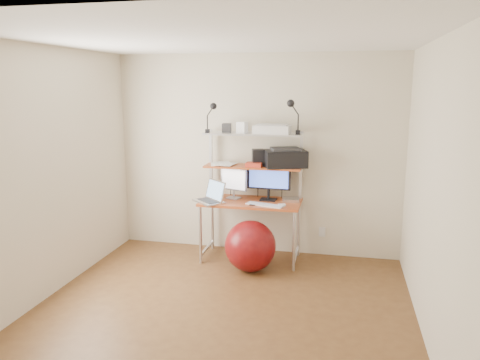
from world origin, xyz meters
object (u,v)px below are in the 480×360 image
object	(u,v)px
monitor_silver	(234,182)
monitor_black	(269,178)
exercise_ball	(250,246)
printer	(285,158)
laptop	(212,197)

from	to	relation	value
monitor_silver	monitor_black	xyz separation A→B (m)	(0.43, 0.02, 0.06)
monitor_silver	exercise_ball	distance (m)	0.84
monitor_black	exercise_ball	world-z (taller)	monitor_black
monitor_silver	printer	distance (m)	0.70
monitor_silver	laptop	bearing A→B (deg)	-116.64
monitor_silver	printer	xyz separation A→B (m)	(0.62, 0.05, 0.31)
laptop	exercise_ball	world-z (taller)	laptop
laptop	exercise_ball	bearing A→B (deg)	19.39
laptop	printer	xyz separation A→B (m)	(0.84, 0.27, 0.47)
printer	exercise_ball	distance (m)	1.13
monitor_silver	printer	size ratio (longest dim) A/B	0.70
monitor_silver	monitor_black	bearing A→B (deg)	20.76
monitor_silver	laptop	distance (m)	0.34
laptop	printer	distance (m)	1.00
monitor_silver	printer	world-z (taller)	printer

